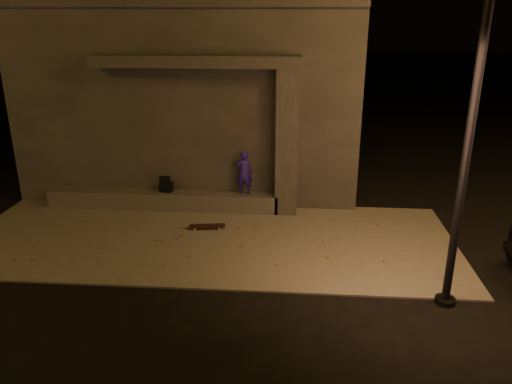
# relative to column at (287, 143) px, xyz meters

# --- Properties ---
(ground) EXTENTS (120.00, 120.00, 0.00)m
(ground) POSITION_rel_column_xyz_m (-1.70, -3.75, -1.84)
(ground) COLOR black
(ground) RESTS_ON ground
(sidewalk) EXTENTS (11.00, 4.40, 0.04)m
(sidewalk) POSITION_rel_column_xyz_m (-1.70, -1.75, -1.82)
(sidewalk) COLOR slate
(sidewalk) RESTS_ON ground
(building) EXTENTS (9.00, 5.10, 5.22)m
(building) POSITION_rel_column_xyz_m (-2.70, 2.74, 0.77)
(building) COLOR #34322F
(building) RESTS_ON ground
(ledge) EXTENTS (6.00, 0.55, 0.45)m
(ledge) POSITION_rel_column_xyz_m (-3.20, 0.00, -1.58)
(ledge) COLOR #4F4D48
(ledge) RESTS_ON sidewalk
(column) EXTENTS (0.55, 0.55, 3.60)m
(column) POSITION_rel_column_xyz_m (0.00, 0.00, 0.00)
(column) COLOR #34322F
(column) RESTS_ON sidewalk
(canopy) EXTENTS (5.00, 0.70, 0.28)m
(canopy) POSITION_rel_column_xyz_m (-2.20, 0.05, 1.94)
(canopy) COLOR #34322F
(canopy) RESTS_ON column
(skateboarder) EXTENTS (0.43, 0.29, 1.13)m
(skateboarder) POSITION_rel_column_xyz_m (-1.07, 0.00, -0.78)
(skateboarder) COLOR #2E189E
(skateboarder) RESTS_ON ledge
(backpack) EXTENTS (0.34, 0.25, 0.45)m
(backpack) POSITION_rel_column_xyz_m (-3.10, 0.00, -1.20)
(backpack) COLOR black
(backpack) RESTS_ON ledge
(skateboard) EXTENTS (0.86, 0.34, 0.09)m
(skateboard) POSITION_rel_column_xyz_m (-1.82, -1.27, -1.72)
(skateboard) COLOR black
(skateboard) RESTS_ON sidewalk
(street_lamp_0) EXTENTS (0.36, 0.36, 7.10)m
(street_lamp_0) POSITION_rel_column_xyz_m (2.92, -4.03, 2.19)
(street_lamp_0) COLOR black
(street_lamp_0) RESTS_ON ground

